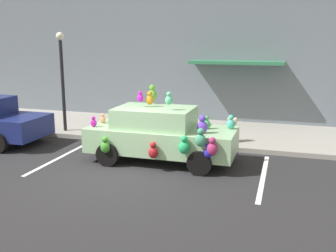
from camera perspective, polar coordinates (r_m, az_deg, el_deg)
The scene contains 8 objects.
ground_plane at distance 10.16m, azimuth -7.55°, elevation -7.16°, with size 60.00×60.00×0.00m, color #262628.
sidewalk at distance 14.65m, azimuth 0.55°, elevation -0.60°, with size 24.00×4.00×0.15m, color gray.
storefront_building at distance 16.33m, azimuth 2.83°, elevation 11.78°, with size 24.00×1.25×6.40m.
parking_stripe_front at distance 10.27m, azimuth 13.78°, elevation -7.20°, with size 0.12×3.60×0.01m, color silver.
parking_stripe_rear at distance 12.03m, azimuth -15.37°, elevation -4.35°, with size 0.12×3.60×0.01m, color silver.
plush_covered_car at distance 11.01m, azimuth -1.13°, elevation -1.16°, with size 4.15×2.04×2.12m.
teddy_bear_on_sidewalk at distance 12.81m, azimuth 9.36°, elevation -0.64°, with size 0.42×0.35×0.81m.
street_lamp_post at distance 14.43m, azimuth -15.28°, elevation 7.83°, with size 0.28×0.28×3.52m.
Camera 1 is at (4.05, -8.68, 3.41)m, focal length 41.58 mm.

